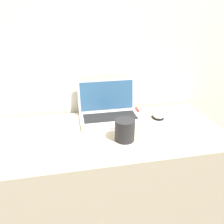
{
  "coord_description": "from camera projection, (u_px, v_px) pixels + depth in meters",
  "views": [
    {
      "loc": [
        -0.14,
        -0.73,
        1.32
      ],
      "look_at": [
        0.08,
        0.37,
        0.79
      ],
      "focal_mm": 35.0,
      "sensor_mm": 36.0,
      "label": 1
    }
  ],
  "objects": [
    {
      "name": "wall_back",
      "position": [
        91.0,
        24.0,
        1.25
      ],
      "size": [
        7.0,
        0.04,
        2.5
      ],
      "color": "silver",
      "rests_on": "ground_plane"
    },
    {
      "name": "desk",
      "position": [
        102.0,
        183.0,
        1.34
      ],
      "size": [
        1.36,
        0.58,
        0.71
      ],
      "color": "beige",
      "rests_on": "ground_plane"
    },
    {
      "name": "laptop",
      "position": [
        109.0,
        111.0,
        1.33
      ],
      "size": [
        0.36,
        0.26,
        0.22
      ],
      "color": "silver",
      "rests_on": "desk"
    },
    {
      "name": "drink_cup",
      "position": [
        125.0,
        130.0,
        1.1
      ],
      "size": [
        0.1,
        0.1,
        0.11
      ],
      "color": "#232326",
      "rests_on": "desk"
    },
    {
      "name": "computer_mouse",
      "position": [
        158.0,
        115.0,
        1.34
      ],
      "size": [
        0.07,
        0.09,
        0.04
      ],
      "color": "black",
      "rests_on": "desk"
    },
    {
      "name": "external_keyboard",
      "position": [
        31.0,
        123.0,
        1.27
      ],
      "size": [
        0.45,
        0.14,
        0.02
      ],
      "color": "silver",
      "rests_on": "desk"
    },
    {
      "name": "usb_stick",
      "position": [
        137.0,
        110.0,
        1.45
      ],
      "size": [
        0.02,
        0.06,
        0.01
      ],
      "color": "#B2261E",
      "rests_on": "desk"
    }
  ]
}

